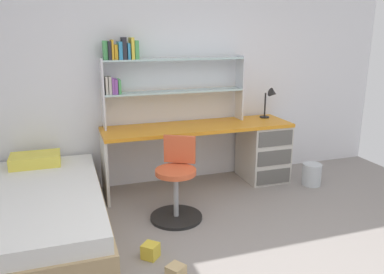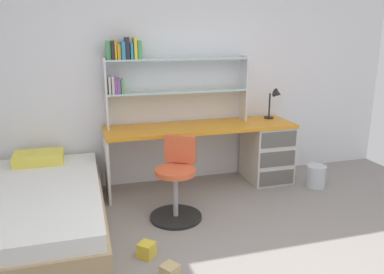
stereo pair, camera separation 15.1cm
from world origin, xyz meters
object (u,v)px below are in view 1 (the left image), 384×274
object	(u,v)px
swivel_chair	(177,187)
toy_block_natural_0	(176,273)
waste_bin	(312,174)
toy_block_yellow_2	(150,251)
desk_lamp	(271,98)
desk	(245,147)
bed_platform	(34,215)
bookshelf_hutch	(153,72)

from	to	relation	value
swivel_chair	toy_block_natural_0	bearing A→B (deg)	-106.73
waste_bin	toy_block_yellow_2	xyz separation A→B (m)	(-2.21, -0.93, -0.07)
waste_bin	desk_lamp	bearing A→B (deg)	123.25
toy_block_yellow_2	desk	bearing A→B (deg)	41.70
swivel_chair	bed_platform	xyz separation A→B (m)	(-1.32, 0.01, -0.10)
desk	bookshelf_hutch	bearing A→B (deg)	170.39
bookshelf_hutch	bed_platform	xyz separation A→B (m)	(-1.32, -0.88, -1.14)
swivel_chair	toy_block_yellow_2	bearing A→B (deg)	-123.25
bookshelf_hutch	desk_lamp	distance (m)	1.53
toy_block_yellow_2	bookshelf_hutch	bearing A→B (deg)	75.09
swivel_chair	desk_lamp	bearing A→B (deg)	28.64
desk	toy_block_yellow_2	size ratio (longest dim) A/B	17.97
waste_bin	toy_block_yellow_2	size ratio (longest dim) A/B	2.14
swivel_chair	bed_platform	distance (m)	1.33
swivel_chair	toy_block_yellow_2	size ratio (longest dim) A/B	6.57
bookshelf_hutch	swivel_chair	distance (m)	1.37
toy_block_yellow_2	toy_block_natural_0	bearing A→B (deg)	-71.80
desk	bookshelf_hutch	xyz separation A→B (m)	(-1.09, 0.18, 0.93)
swivel_chair	toy_block_natural_0	distance (m)	1.06
toy_block_natural_0	waste_bin	bearing A→B (deg)	31.53
swivel_chair	desk	bearing A→B (deg)	33.03
swivel_chair	waste_bin	distance (m)	1.84
toy_block_natural_0	swivel_chair	bearing A→B (deg)	73.27
desk	waste_bin	size ratio (longest dim) A/B	8.39
desk_lamp	toy_block_natural_0	size ratio (longest dim) A/B	3.18
bookshelf_hutch	bed_platform	bearing A→B (deg)	-146.20
desk_lamp	toy_block_yellow_2	size ratio (longest dim) A/B	3.10
bookshelf_hutch	swivel_chair	world-z (taller)	bookshelf_hutch
desk_lamp	toy_block_yellow_2	distance (m)	2.55
bookshelf_hutch	bed_platform	world-z (taller)	bookshelf_hutch
bookshelf_hutch	desk_lamp	bearing A→B (deg)	-3.25
swivel_chair	toy_block_natural_0	size ratio (longest dim) A/B	6.75
desk_lamp	swivel_chair	xyz separation A→B (m)	(-1.47, -0.80, -0.68)
desk	desk_lamp	size ratio (longest dim) A/B	5.80
desk_lamp	toy_block_yellow_2	xyz separation A→B (m)	(-1.88, -1.43, -0.95)
toy_block_natural_0	toy_block_yellow_2	xyz separation A→B (m)	(-0.12, 0.35, 0.00)
bed_platform	toy_block_yellow_2	xyz separation A→B (m)	(0.91, -0.63, -0.16)
swivel_chair	toy_block_natural_0	xyz separation A→B (m)	(-0.29, -0.98, -0.27)
bookshelf_hutch	waste_bin	distance (m)	2.27
desk	toy_block_yellow_2	world-z (taller)	desk
bed_platform	toy_block_yellow_2	size ratio (longest dim) A/B	16.42
desk_lamp	toy_block_yellow_2	world-z (taller)	desk_lamp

